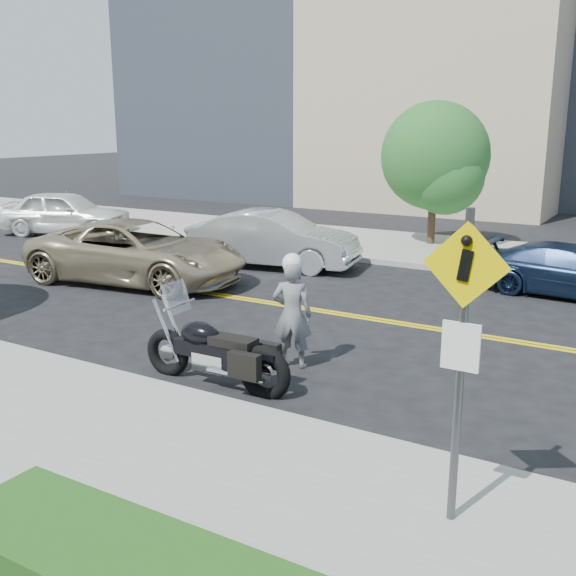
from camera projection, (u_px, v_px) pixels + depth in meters
The scene contains 11 objects.
ground_plane at pixel (345, 315), 13.87m from camera, with size 120.00×120.00×0.00m, color black.
sidewalk_near at pixel (53, 467), 7.60m from camera, with size 60.00×5.00×0.15m, color #9E9B91.
sidewalk_far at pixel (455, 252), 20.12m from camera, with size 60.00×5.00×0.15m, color #9E9B91.
pedestrian_sign at pixel (462, 340), 6.05m from camera, with size 0.78×0.08×3.00m.
motorcyclist at pixel (292, 311), 10.71m from camera, with size 0.74×0.60×1.88m.
motorcycle at pixel (215, 337), 10.01m from camera, with size 2.49×0.76×1.51m, color black, non-canonical shape.
suv at pixel (137, 252), 16.53m from camera, with size 2.53×5.49×1.53m, color tan.
parked_car_white at pixel (65, 213), 23.61m from camera, with size 1.83×4.55×1.55m, color white.
parked_car_silver at pixel (273, 239), 18.31m from camera, with size 1.62×4.65×1.53m, color silver.
parked_car_blue at pixel (571, 271), 15.25m from camera, with size 1.64×4.04×1.17m, color #162644.
tree_far_a at pixel (435, 156), 20.57m from camera, with size 3.30×3.30×4.52m.
Camera 1 is at (5.80, -12.07, 3.86)m, focal length 42.00 mm.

